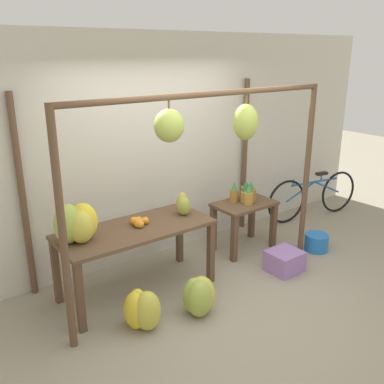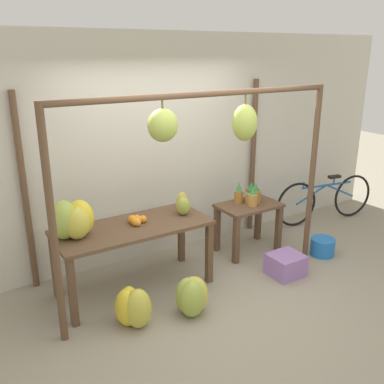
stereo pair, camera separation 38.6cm
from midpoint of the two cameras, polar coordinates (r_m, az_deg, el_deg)
name	(u,v)px [view 2 (the right image)]	position (r m, az deg, el deg)	size (l,w,h in m)	color
ground_plane	(220,304)	(4.73, 6.22, -14.71)	(20.00, 20.00, 0.00)	gray
shop_wall_back	(152,149)	(5.37, -3.34, 5.72)	(8.00, 0.08, 2.80)	beige
stall_awning	(195,148)	(4.52, 2.81, 5.80)	(3.22, 1.29, 2.20)	brown
display_table_main	(133,235)	(4.69, -5.52, -5.73)	(1.68, 0.73, 0.77)	brown
display_table_side	(248,215)	(5.72, 9.46, -3.12)	(0.81, 0.52, 0.66)	brown
banana_pile_on_table	(73,220)	(4.39, -13.17, -3.73)	(0.54, 0.38, 0.41)	yellow
orange_pile	(136,220)	(4.68, -5.13, -3.77)	(0.20, 0.23, 0.09)	orange
pineapple_cluster	(250,195)	(5.67, 9.73, -0.39)	(0.32, 0.32, 0.28)	olive
banana_pile_ground_left	(133,307)	(4.33, -5.26, -15.14)	(0.38, 0.40, 0.42)	yellow
banana_pile_ground_right	(192,296)	(4.46, 2.50, -13.79)	(0.40, 0.36, 0.41)	gold
fruit_crate_white	(286,265)	(5.36, 14.44, -9.41)	(0.39, 0.36, 0.26)	#9970B7
blue_bucket	(322,247)	(5.99, 18.79, -6.95)	(0.32, 0.32, 0.23)	blue
parked_bicycle	(325,199)	(7.05, 18.86, -0.92)	(1.75, 0.34, 0.73)	black
papaya_pile	(183,204)	(4.90, 1.00, -1.69)	(0.21, 0.23, 0.26)	#93A33D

